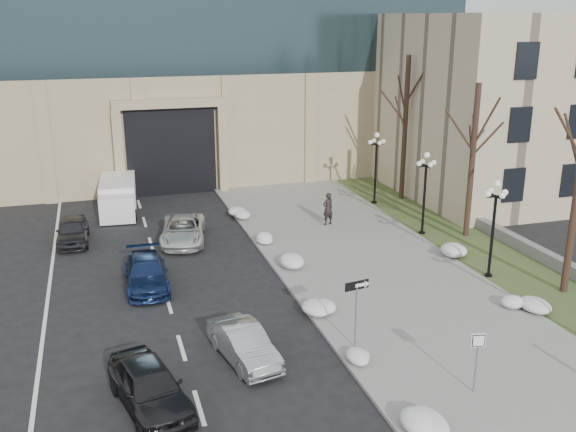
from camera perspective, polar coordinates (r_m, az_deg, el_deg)
name	(u,v)px	position (r m, az deg, el deg)	size (l,w,h in m)	color
sidewalk	(382,276)	(30.75, 8.32, -5.33)	(9.00, 40.00, 0.12)	gray
curb	(291,287)	(29.22, 0.25, -6.36)	(0.30, 40.00, 0.14)	gray
grass_strip	(500,262)	(33.90, 18.35, -3.89)	(4.00, 40.00, 0.10)	#3A4824
stone_wall	(511,240)	(36.44, 19.20, -2.00)	(0.50, 30.00, 0.70)	slate
classical_building	(537,100)	(50.53, 21.25, 9.57)	(22.00, 18.12, 12.00)	tan
car_a	(150,387)	(21.16, -12.20, -14.60)	(1.77, 4.40, 1.50)	black
car_b	(244,344)	(23.35, -3.95, -11.27)	(1.36, 3.90, 1.29)	#989B9F
car_c	(146,273)	(29.92, -12.47, -4.97)	(1.87, 4.59, 1.33)	navy
car_d	(183,230)	(35.40, -9.31, -1.23)	(2.26, 4.90, 1.36)	silver
car_e	(73,231)	(36.69, -18.60, -1.24)	(1.64, 4.08, 1.39)	#2A2A2F
pedestrian	(328,209)	(37.45, 3.57, 0.65)	(0.70, 0.46, 1.93)	black
box_truck	(118,197)	(41.75, -14.87, 1.65)	(2.54, 6.27, 1.95)	silver
one_way_sign	(361,293)	(23.47, 6.49, -6.79)	(1.03, 0.30, 2.74)	slate
keep_sign	(477,350)	(21.71, 16.49, -11.38)	(0.47, 0.16, 2.22)	slate
snow_clump_b	(418,425)	(20.23, 11.46, -17.73)	(1.10, 1.60, 0.36)	white
snow_clump_c	(366,358)	(23.30, 6.91, -12.40)	(1.10, 1.60, 0.36)	white
snow_clump_d	(322,308)	(26.74, 3.08, -8.18)	(1.10, 1.60, 0.36)	white
snow_clump_e	(286,261)	(31.55, -0.15, -4.06)	(1.10, 1.60, 0.36)	white
snow_clump_f	(267,239)	(34.62, -1.92, -2.10)	(1.10, 1.60, 0.36)	white
snow_clump_g	(244,213)	(39.33, -3.96, 0.27)	(1.10, 1.60, 0.36)	white
snow_clump_i	(525,307)	(28.59, 20.30, -7.56)	(1.10, 1.60, 0.36)	white
snow_clump_j	(452,255)	(33.44, 14.36, -3.37)	(1.10, 1.60, 0.36)	white
lamppost_b	(494,216)	(30.84, 17.86, 0.02)	(1.18, 1.18, 4.76)	black
lamppost_c	(425,182)	(36.14, 12.10, 2.95)	(1.18, 1.18, 4.76)	black
lamppost_d	(376,158)	(41.78, 7.83, 5.09)	(1.18, 1.18, 4.76)	black
tree_mid	(474,140)	(35.92, 16.21, 6.53)	(3.20, 3.20, 8.50)	black
tree_far	(406,108)	(42.66, 10.45, 9.42)	(3.20, 3.20, 9.50)	black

